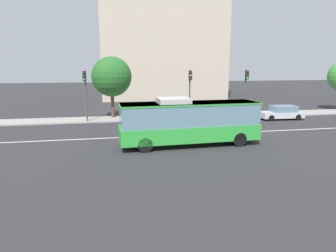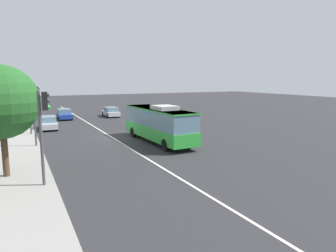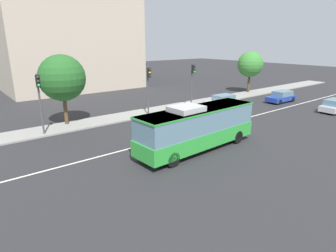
# 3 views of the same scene
# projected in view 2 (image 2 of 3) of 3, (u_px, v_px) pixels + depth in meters

# --- Properties ---
(ground_plane) EXTENTS (160.00, 160.00, 0.00)m
(ground_plane) POSITION_uv_depth(u_px,v_px,m) (112.00, 138.00, 30.11)
(ground_plane) COLOR #28282B
(sidewalk_kerb) EXTENTS (80.00, 3.19, 0.14)m
(sidewalk_kerb) POSITION_uv_depth(u_px,v_px,m) (20.00, 145.00, 26.45)
(sidewalk_kerb) COLOR gray
(sidewalk_kerb) RESTS_ON ground_plane
(lane_centre_line) EXTENTS (76.00, 0.16, 0.01)m
(lane_centre_line) POSITION_uv_depth(u_px,v_px,m) (112.00, 138.00, 30.11)
(lane_centre_line) COLOR silver
(lane_centre_line) RESTS_ON ground_plane
(transit_bus) EXTENTS (10.09, 2.88, 3.46)m
(transit_bus) POSITION_uv_depth(u_px,v_px,m) (159.00, 123.00, 27.78)
(transit_bus) COLOR green
(transit_bus) RESTS_ON ground_plane
(sedan_silver) EXTENTS (4.53, 1.88, 1.46)m
(sedan_silver) POSITION_uv_depth(u_px,v_px,m) (111.00, 112.00, 46.58)
(sedan_silver) COLOR #B7BABF
(sedan_silver) RESTS_ON ground_plane
(sedan_silver_ahead) EXTENTS (4.57, 1.99, 1.46)m
(sedan_silver_ahead) POSITION_uv_depth(u_px,v_px,m) (48.00, 123.00, 35.22)
(sedan_silver_ahead) COLOR #B7BABF
(sedan_silver_ahead) RESTS_ON ground_plane
(sedan_blue) EXTENTS (4.54, 1.92, 1.46)m
(sedan_blue) POSITION_uv_depth(u_px,v_px,m) (64.00, 114.00, 43.80)
(sedan_blue) COLOR #1E3899
(sedan_blue) RESTS_ON ground_plane
(traffic_light_near_corner) EXTENTS (0.34, 0.62, 5.20)m
(traffic_light_near_corner) POSITION_uv_depth(u_px,v_px,m) (43.00, 122.00, 15.95)
(traffic_light_near_corner) COLOR #47474C
(traffic_light_near_corner) RESTS_ON ground_plane
(traffic_light_mid_block) EXTENTS (0.32, 0.62, 5.20)m
(traffic_light_mid_block) POSITION_uv_depth(u_px,v_px,m) (31.00, 101.00, 30.98)
(traffic_light_mid_block) COLOR #47474C
(traffic_light_mid_block) RESTS_ON ground_plane
(traffic_light_far_corner) EXTENTS (0.34, 0.62, 5.20)m
(traffic_light_far_corner) POSITION_uv_depth(u_px,v_px,m) (36.00, 106.00, 25.44)
(traffic_light_far_corner) COLOR #47474C
(traffic_light_far_corner) RESTS_ON ground_plane
(street_tree_kerbside_left) EXTENTS (3.83, 3.83, 6.29)m
(street_tree_kerbside_left) POSITION_uv_depth(u_px,v_px,m) (8.00, 89.00, 42.26)
(street_tree_kerbside_left) COLOR #4C3823
(street_tree_kerbside_left) RESTS_ON ground_plane
(street_tree_kerbside_centre) EXTENTS (4.23, 4.23, 6.61)m
(street_tree_kerbside_centre) POSITION_uv_depth(u_px,v_px,m) (1.00, 102.00, 17.23)
(street_tree_kerbside_centre) COLOR #4C3823
(street_tree_kerbside_centre) RESTS_ON ground_plane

